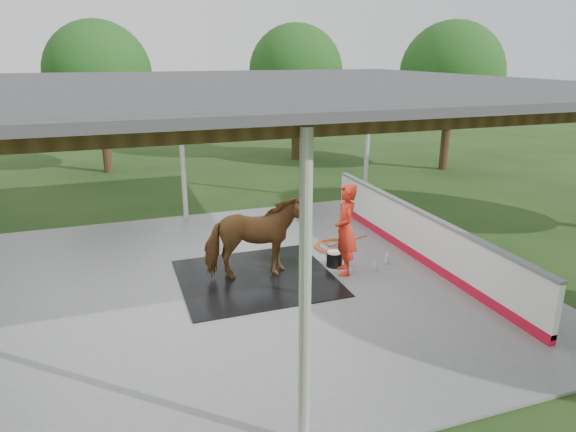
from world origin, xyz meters
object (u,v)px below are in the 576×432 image
object	(u,v)px
horse	(255,238)
handler	(346,230)
wash_bucket	(334,259)
dasher_board	(418,235)

from	to	relation	value
horse	handler	distance (m)	1.91
handler	wash_bucket	xyz separation A→B (m)	(-0.05, 0.40, -0.81)
dasher_board	handler	bearing A→B (deg)	-173.23
handler	dasher_board	bearing A→B (deg)	110.07
wash_bucket	horse	bearing A→B (deg)	-178.42
handler	wash_bucket	world-z (taller)	handler
horse	wash_bucket	distance (m)	1.96
dasher_board	wash_bucket	distance (m)	2.04
horse	dasher_board	bearing A→B (deg)	-88.64
wash_bucket	dasher_board	bearing A→B (deg)	-4.87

